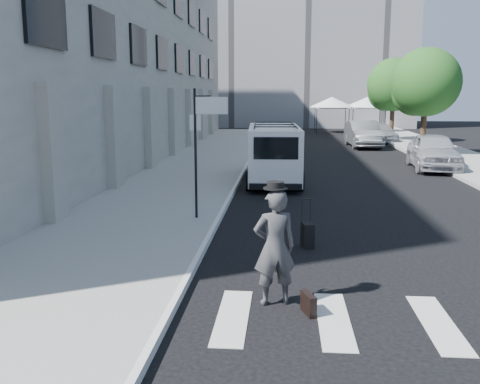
% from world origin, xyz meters
% --- Properties ---
extents(ground, '(120.00, 120.00, 0.00)m').
position_xyz_m(ground, '(0.00, 0.00, 0.00)').
color(ground, black).
rests_on(ground, ground).
extents(sidewalk_left, '(4.50, 48.00, 0.15)m').
position_xyz_m(sidewalk_left, '(-4.25, 16.00, 0.07)').
color(sidewalk_left, gray).
rests_on(sidewalk_left, ground).
extents(sidewalk_right, '(4.00, 56.00, 0.15)m').
position_xyz_m(sidewalk_right, '(9.00, 20.00, 0.07)').
color(sidewalk_right, gray).
rests_on(sidewalk_right, ground).
extents(building_left, '(10.00, 44.00, 12.00)m').
position_xyz_m(building_left, '(-11.50, 18.00, 6.00)').
color(building_left, gray).
rests_on(building_left, ground).
extents(building_far, '(22.00, 12.00, 25.00)m').
position_xyz_m(building_far, '(2.00, 50.00, 12.50)').
color(building_far, slate).
rests_on(building_far, ground).
extents(sign_pole, '(1.03, 0.07, 3.50)m').
position_xyz_m(sign_pole, '(-2.36, 3.20, 2.65)').
color(sign_pole, black).
rests_on(sign_pole, sidewalk_left).
extents(tree_near, '(3.80, 3.83, 6.03)m').
position_xyz_m(tree_near, '(7.50, 20.15, 3.97)').
color(tree_near, black).
rests_on(tree_near, ground).
extents(tree_far, '(3.80, 3.83, 6.03)m').
position_xyz_m(tree_far, '(7.50, 29.15, 3.97)').
color(tree_far, black).
rests_on(tree_far, ground).
extents(tent_left, '(4.00, 4.00, 3.20)m').
position_xyz_m(tent_left, '(4.00, 38.00, 2.71)').
color(tent_left, black).
rests_on(tent_left, ground).
extents(tent_right, '(4.00, 4.00, 3.20)m').
position_xyz_m(tent_right, '(7.20, 38.50, 2.71)').
color(tent_right, black).
rests_on(tent_right, ground).
extents(businessman, '(0.83, 0.66, 1.98)m').
position_xyz_m(businessman, '(-0.35, -2.40, 0.99)').
color(businessman, '#38383B').
rests_on(businessman, ground).
extents(briefcase, '(0.26, 0.46, 0.34)m').
position_xyz_m(briefcase, '(0.21, -2.78, 0.17)').
color(briefcase, black).
rests_on(briefcase, ground).
extents(suitcase, '(0.32, 0.44, 1.11)m').
position_xyz_m(suitcase, '(0.35, 1.06, 0.30)').
color(suitcase, black).
rests_on(suitcase, ground).
extents(cargo_van, '(2.30, 6.00, 2.23)m').
position_xyz_m(cargo_van, '(-0.63, 10.29, 1.16)').
color(cargo_van, white).
rests_on(cargo_van, ground).
extents(parked_car_a, '(2.41, 5.14, 1.70)m').
position_xyz_m(parked_car_a, '(6.76, 14.57, 0.85)').
color(parked_car_a, '#B0B2B9').
rests_on(parked_car_a, ground).
extents(parked_car_b, '(2.03, 5.30, 1.72)m').
position_xyz_m(parked_car_b, '(5.00, 25.00, 0.86)').
color(parked_car_b, '#595C60').
rests_on(parked_car_b, ground).
extents(parked_car_c, '(2.17, 4.71, 1.33)m').
position_xyz_m(parked_car_c, '(6.80, 28.99, 0.67)').
color(parked_car_c, '#A5A7AD').
rests_on(parked_car_c, ground).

